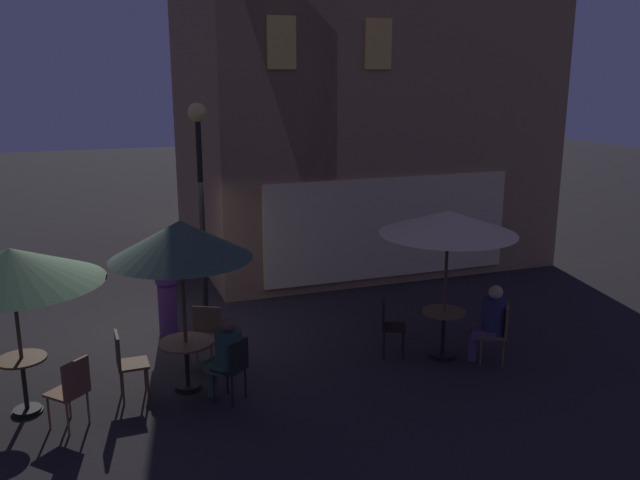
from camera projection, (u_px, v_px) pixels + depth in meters
ground_plane at (155, 337)px, 11.52m from camera, size 60.00×60.00×0.00m
cafe_building at (320, 107)px, 15.03m from camera, size 7.76×6.26×7.29m
street_lamp_near_corner at (200, 166)px, 11.88m from camera, size 0.34×0.34×3.89m
cafe_table_0 at (186, 354)px, 9.54m from camera, size 0.77×0.77×0.72m
cafe_table_1 at (443, 325)px, 10.57m from camera, size 0.68×0.68×0.78m
cafe_table_2 at (24, 376)px, 8.86m from camera, size 0.63×0.63×0.78m
patio_umbrella_0 at (180, 240)px, 9.13m from camera, size 1.95×1.95×2.46m
patio_umbrella_1 at (448, 223)px, 10.17m from camera, size 2.09×2.09×2.38m
patio_umbrella_2 at (11, 266)px, 8.49m from camera, size 2.30×2.30×2.26m
cafe_chair_0 at (205, 331)px, 10.36m from camera, size 0.59×0.59×0.89m
cafe_chair_1 at (126, 359)px, 9.23m from camera, size 0.42×0.42×0.96m
cafe_chair_2 at (234, 364)px, 9.15m from camera, size 0.54×0.54×0.90m
cafe_chair_3 at (388, 322)px, 10.64m from camera, size 0.50×0.50×0.95m
cafe_chair_4 at (500, 328)px, 10.36m from camera, size 0.57×0.57×0.97m
cafe_chair_6 at (72, 387)px, 8.46m from camera, size 0.59×0.59×0.94m
patron_seated_0 at (226, 353)px, 9.17m from camera, size 0.54×0.55×1.22m
patron_seated_1 at (491, 319)px, 10.36m from camera, size 0.56×0.52×1.26m
patron_standing_2 at (166, 285)px, 11.45m from camera, size 0.37×0.37×1.76m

